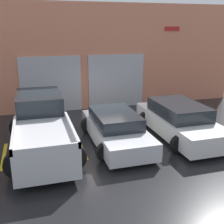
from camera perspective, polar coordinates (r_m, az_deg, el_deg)
name	(u,v)px	position (r m, az deg, el deg)	size (l,w,h in m)	color
ground_plane	(103,126)	(12.62, -1.88, -2.91)	(28.00, 28.00, 0.00)	black
shophouse_building	(87,58)	(15.16, -5.19, 10.92)	(17.25, 0.68, 5.48)	#D17A5B
pickup_truck	(42,126)	(10.42, -14.10, -2.80)	(2.46, 5.37, 1.82)	silver
sedan_white	(179,121)	(11.69, 13.47, -1.71)	(2.29, 4.79, 1.36)	white
sedan_side	(115,129)	(10.67, 0.72, -3.39)	(2.17, 4.44, 1.21)	silver
parking_stripe_far_left	(4,156)	(10.51, -21.11, -8.33)	(0.12, 2.20, 0.01)	gold
parking_stripe_left	(81,147)	(10.57, -6.32, -7.06)	(0.12, 2.20, 0.01)	gold
parking_stripe_centre	(148,139)	(11.30, 7.33, -5.47)	(0.12, 2.20, 0.01)	gold
parking_stripe_right	(207,132)	(12.58, 18.72, -3.90)	(0.12, 2.20, 0.01)	gold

